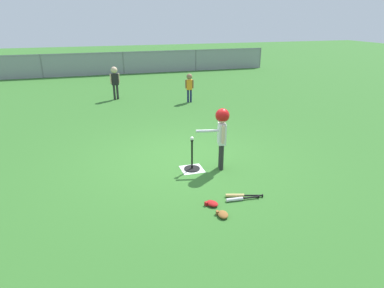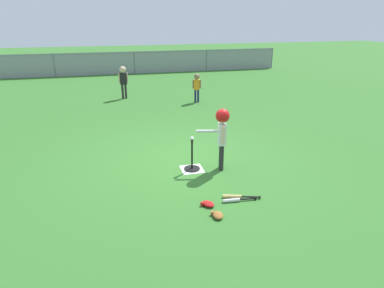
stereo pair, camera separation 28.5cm
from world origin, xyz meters
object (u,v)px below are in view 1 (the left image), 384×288
batting_tee (192,165)px  baseball_on_tee (192,138)px  fielder_deep_right (115,79)px  glove_by_plate (212,203)px  spare_bat_silver (238,199)px  fielder_near_right (189,84)px  glove_near_bats (223,214)px  batter_child (222,127)px  spare_bat_wood (239,195)px

batting_tee → baseball_on_tee: bearing=0.0°
batting_tee → fielder_deep_right: bearing=98.0°
glove_by_plate → batting_tee: bearing=86.4°
batting_tee → baseball_on_tee: 0.57m
spare_bat_silver → batting_tee: bearing=105.5°
glove_by_plate → fielder_near_right: bearing=76.5°
batting_tee → spare_bat_silver: batting_tee is taller
baseball_on_tee → fielder_deep_right: (-0.94, 6.62, 0.10)m
fielder_deep_right → glove_near_bats: 8.47m
batting_tee → glove_near_bats: size_ratio=2.65×
batter_child → spare_bat_wood: (-0.12, -1.17, -0.87)m
batting_tee → fielder_near_right: (1.54, 5.40, 0.56)m
fielder_near_right → glove_by_plate: (-1.63, -6.81, -0.62)m
baseball_on_tee → glove_by_plate: baseball_on_tee is taller
glove_near_bats → spare_bat_silver: bearing=40.6°
fielder_deep_right → batter_child: bearing=-77.4°
fielder_deep_right → batting_tee: bearing=-82.0°
fielder_deep_right → spare_bat_wood: 8.07m
batting_tee → spare_bat_wood: batting_tee is taller
baseball_on_tee → fielder_near_right: size_ratio=0.07×
batting_tee → fielder_deep_right: 6.72m
fielder_deep_right → glove_near_bats: (0.90, -8.39, -0.73)m
batting_tee → glove_by_plate: 1.42m
fielder_near_right → baseball_on_tee: bearing=-105.9°
batting_tee → batter_child: (0.57, -0.12, 0.80)m
fielder_deep_right → spare_bat_silver: 8.16m
fielder_deep_right → glove_by_plate: 8.11m
batting_tee → fielder_near_right: bearing=74.1°
glove_near_bats → batting_tee: bearing=88.7°
glove_near_bats → spare_bat_wood: bearing=44.0°
fielder_deep_right → fielder_near_right: (2.48, -1.22, -0.11)m
batting_tee → spare_bat_wood: bearing=-70.9°
batting_tee → fielder_deep_right: (-0.94, 6.62, 0.67)m
spare_bat_wood → glove_by_plate: 0.55m
fielder_near_right → batter_child: bearing=-100.0°
spare_bat_silver → glove_by_plate: glove_by_plate is taller
batter_child → batting_tee: bearing=167.7°
spare_bat_wood → batter_child: bearing=84.2°
baseball_on_tee → batter_child: (0.57, -0.12, 0.23)m
fielder_deep_right → fielder_near_right: 2.76m
baseball_on_tee → fielder_deep_right: 6.69m
baseball_on_tee → batter_child: bearing=-12.3°
glove_by_plate → spare_bat_wood: bearing=12.6°
fielder_deep_right → glove_near_bats: fielder_deep_right is taller
glove_near_bats → fielder_near_right: bearing=77.6°
fielder_deep_right → glove_near_bats: size_ratio=5.03×
spare_bat_silver → glove_near_bats: (-0.43, -0.37, 0.01)m
glove_by_plate → fielder_deep_right: bearing=96.0°
spare_bat_silver → fielder_deep_right: bearing=99.4°
baseball_on_tee → glove_near_bats: size_ratio=0.31×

